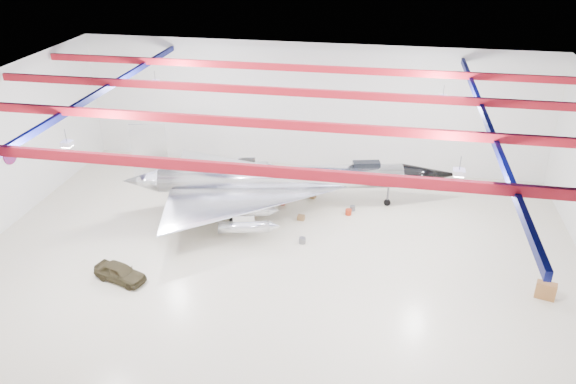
# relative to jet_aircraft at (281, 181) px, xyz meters

# --- Properties ---
(floor) EXTENTS (40.00, 40.00, 0.00)m
(floor) POSITION_rel_jet_aircraft_xyz_m (1.03, -6.64, -2.30)
(floor) COLOR beige
(floor) RESTS_ON ground
(wall_back) EXTENTS (40.00, 0.00, 40.00)m
(wall_back) POSITION_rel_jet_aircraft_xyz_m (1.03, 8.36, 3.20)
(wall_back) COLOR silver
(wall_back) RESTS_ON floor
(ceiling) EXTENTS (40.00, 40.00, 0.00)m
(ceiling) POSITION_rel_jet_aircraft_xyz_m (1.03, -6.64, 8.70)
(ceiling) COLOR #0A0F38
(ceiling) RESTS_ON wall_back
(ceiling_structure) EXTENTS (39.50, 29.50, 1.08)m
(ceiling_structure) POSITION_rel_jet_aircraft_xyz_m (1.03, -6.64, 8.02)
(ceiling_structure) COLOR maroon
(ceiling_structure) RESTS_ON ceiling
(wall_roundel) EXTENTS (0.10, 1.50, 1.50)m
(wall_roundel) POSITION_rel_jet_aircraft_xyz_m (-18.91, -4.64, 2.70)
(wall_roundel) COLOR #B21414
(wall_roundel) RESTS_ON wall_left
(jet_aircraft) EXTENTS (25.44, 17.61, 7.02)m
(jet_aircraft) POSITION_rel_jet_aircraft_xyz_m (0.00, 0.00, 0.00)
(jet_aircraft) COLOR silver
(jet_aircraft) RESTS_ON floor
(jeep) EXTENTS (3.68, 2.29, 1.17)m
(jeep) POSITION_rel_jet_aircraft_xyz_m (-8.01, -11.15, -1.72)
(jeep) COLOR #38311C
(jeep) RESTS_ON floor
(desk) EXTENTS (1.24, 0.84, 1.04)m
(desk) POSITION_rel_jet_aircraft_xyz_m (17.61, -8.26, -1.78)
(desk) COLOR brown
(desk) RESTS_ON floor
(crate_ply) EXTENTS (0.52, 0.43, 0.34)m
(crate_ply) POSITION_rel_jet_aircraft_xyz_m (-5.74, -0.74, -2.13)
(crate_ply) COLOR olive
(crate_ply) RESTS_ON floor
(toolbox_red) EXTENTS (0.47, 0.39, 0.31)m
(toolbox_red) POSITION_rel_jet_aircraft_xyz_m (-0.02, 0.59, -2.15)
(toolbox_red) COLOR #A92A10
(toolbox_red) RESTS_ON floor
(engine_drum) EXTENTS (0.55, 0.55, 0.42)m
(engine_drum) POSITION_rel_jet_aircraft_xyz_m (2.45, -4.79, -2.09)
(engine_drum) COLOR #59595B
(engine_drum) RESTS_ON floor
(parts_bin) EXTENTS (0.72, 0.64, 0.41)m
(parts_bin) POSITION_rel_jet_aircraft_xyz_m (2.12, 2.14, -2.09)
(parts_bin) COLOR olive
(parts_bin) RESTS_ON floor
(crate_small) EXTENTS (0.49, 0.44, 0.29)m
(crate_small) POSITION_rel_jet_aircraft_xyz_m (-6.32, 1.85, -2.16)
(crate_small) COLOR #59595B
(crate_small) RESTS_ON floor
(tool_chest) EXTENTS (0.57, 0.57, 0.43)m
(tool_chest) POSITION_rel_jet_aircraft_xyz_m (5.25, -0.16, -2.09)
(tool_chest) COLOR #A92A10
(tool_chest) RESTS_ON floor
(oil_barrel) EXTENTS (0.57, 0.48, 0.36)m
(oil_barrel) POSITION_rel_jet_aircraft_xyz_m (1.83, -1.59, -2.12)
(oil_barrel) COLOR olive
(oil_barrel) RESTS_ON floor
(spares_box) EXTENTS (0.44, 0.44, 0.37)m
(spares_box) POSITION_rel_jet_aircraft_xyz_m (5.50, 0.57, -2.12)
(spares_box) COLOR #59595B
(spares_box) RESTS_ON floor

